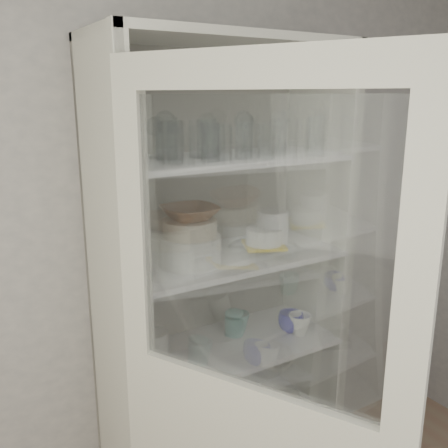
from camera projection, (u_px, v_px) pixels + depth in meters
wall_back at (156, 239)px, 2.10m from camera, size 3.60×0.02×2.60m
pantry_cabinet at (216, 322)px, 2.15m from camera, size 1.00×0.45×2.10m
tumbler_0 at (173, 142)px, 1.66m from camera, size 0.10×0.10×0.15m
tumbler_1 at (210, 143)px, 1.73m from camera, size 0.07×0.07×0.13m
tumbler_2 at (244, 141)px, 1.81m from camera, size 0.09×0.09×0.13m
tumbler_3 at (223, 142)px, 1.78m from camera, size 0.08×0.08×0.13m
tumbler_4 at (266, 142)px, 1.81m from camera, size 0.07×0.07×0.13m
tumbler_5 at (278, 139)px, 1.89m from camera, size 0.09×0.09×0.13m
tumbler_6 at (316, 136)px, 1.93m from camera, size 0.09×0.09×0.15m
tumbler_7 at (167, 138)px, 1.80m from camera, size 0.09×0.09×0.15m
tumbler_8 at (198, 139)px, 1.85m from camera, size 0.09×0.09×0.14m
tumbler_9 at (166, 140)px, 1.77m from camera, size 0.09×0.09×0.14m
tumbler_10 at (206, 139)px, 1.84m from camera, size 0.09×0.09×0.14m
goblet_0 at (166, 132)px, 1.85m from camera, size 0.08×0.08×0.19m
goblet_1 at (156, 136)px, 1.83m from camera, size 0.07×0.07×0.17m
goblet_2 at (244, 129)px, 2.05m from camera, size 0.08×0.08×0.18m
goblet_3 at (280, 128)px, 2.12m from camera, size 0.08×0.08×0.18m
plate_stack_front at (190, 250)px, 1.90m from camera, size 0.24×0.24×0.11m
plate_stack_back at (166, 244)px, 2.02m from camera, size 0.19×0.19×0.08m
cream_bowl at (190, 228)px, 1.87m from camera, size 0.21×0.21×0.06m
terracotta_bowl at (190, 213)px, 1.86m from camera, size 0.22×0.22×0.05m
glass_platter at (264, 248)px, 2.08m from camera, size 0.34×0.34×0.02m
yellow_trivet at (264, 245)px, 2.07m from camera, size 0.21×0.21×0.01m
white_ramekin at (264, 236)px, 2.06m from camera, size 0.20×0.20×0.07m
grey_bowl_stack at (272, 229)px, 2.10m from camera, size 0.13×0.13×0.16m
mug_blue at (291, 322)px, 2.23m from camera, size 0.11×0.11×0.09m
mug_teal at (238, 322)px, 2.22m from camera, size 0.11×0.11×0.09m
mug_white at (300, 324)px, 2.20m from camera, size 0.13×0.13×0.09m
teal_jar at (234, 324)px, 2.20m from camera, size 0.08×0.08×0.10m
measuring_cups at (172, 370)px, 1.89m from camera, size 0.09×0.09×0.04m
white_canister at (155, 347)px, 1.97m from camera, size 0.11×0.11×0.13m
cream_dish at (208, 426)px, 2.16m from camera, size 0.26×0.26×0.07m
tin_box at (283, 402)px, 2.35m from camera, size 0.21×0.18×0.05m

